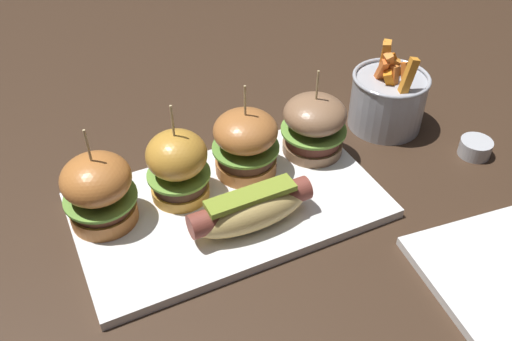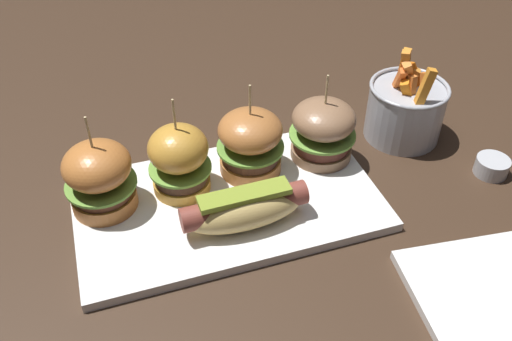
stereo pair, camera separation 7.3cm
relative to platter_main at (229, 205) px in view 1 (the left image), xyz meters
name	(u,v)px [view 1 (the left image)]	position (x,y,z in m)	size (l,w,h in m)	color
ground_plane	(229,209)	(0.00, 0.00, -0.01)	(3.00, 3.00, 0.00)	#382619
platter_main	(229,205)	(0.00, 0.00, 0.00)	(0.41, 0.23, 0.01)	white
hot_dog	(251,209)	(0.01, -0.05, 0.04)	(0.16, 0.06, 0.05)	tan
slider_far_left	(99,190)	(-0.16, 0.04, 0.06)	(0.09, 0.09, 0.14)	#BA6D32
slider_center_left	(178,165)	(-0.05, 0.04, 0.06)	(0.09, 0.09, 0.14)	#C58A32
slider_center_right	(246,143)	(0.05, 0.05, 0.06)	(0.10, 0.10, 0.14)	#AF6A34
slider_far_right	(314,125)	(0.16, 0.05, 0.05)	(0.10, 0.10, 0.14)	#8C6648
fries_bucket	(388,99)	(0.31, 0.07, 0.04)	(0.12, 0.12, 0.15)	#A8AAB2
sauce_ramekin	(475,147)	(0.39, -0.05, 0.01)	(0.05, 0.05, 0.03)	#B7BABF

